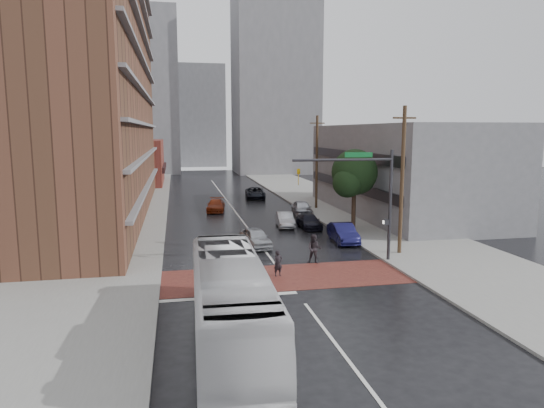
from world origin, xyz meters
TOP-DOWN VIEW (x-y plane):
  - ground at (0.00, 0.00)m, footprint 160.00×160.00m
  - crosswalk at (0.00, 0.50)m, footprint 14.00×5.00m
  - sidewalk_west at (-11.50, 25.00)m, footprint 9.00×90.00m
  - sidewalk_east at (11.50, 25.00)m, footprint 9.00×90.00m
  - apartment_block at (-14.00, 24.00)m, footprint 10.00×44.00m
  - storefront_west at (-12.00, 54.00)m, footprint 8.00×16.00m
  - building_east at (16.50, 20.00)m, footprint 11.00×26.00m
  - distant_tower_west at (-14.00, 78.00)m, footprint 18.00×16.00m
  - distant_tower_east at (14.00, 72.00)m, footprint 16.00×14.00m
  - distant_tower_center at (0.00, 95.00)m, footprint 12.00×10.00m
  - street_tree at (8.52, 12.03)m, footprint 4.20×4.10m
  - signal_mast at (5.85, 2.50)m, footprint 6.50×0.30m
  - utility_pole_near at (8.80, 4.00)m, footprint 1.60×0.26m
  - utility_pole_far at (8.80, 24.00)m, footprint 1.60×0.26m
  - transit_bus at (-4.02, -7.40)m, footprint 3.16×12.05m
  - pedestrian_a at (-0.34, 0.74)m, footprint 0.64×0.50m
  - pedestrian_b at (2.49, 3.00)m, footprint 1.11×1.00m
  - car_travel_a at (-0.45, 8.13)m, footprint 2.17×4.24m
  - car_travel_b at (3.31, 15.04)m, footprint 1.72×3.99m
  - car_travel_c at (-1.98, 24.65)m, footprint 2.37×4.57m
  - suv_travel at (3.68, 33.57)m, footprint 2.82×5.26m
  - car_parked_near at (6.30, 8.31)m, footprint 1.79×4.43m
  - car_parked_mid at (5.25, 14.15)m, footprint 1.73×4.11m
  - car_parked_far at (6.30, 20.51)m, footprint 2.00×4.37m

SIDE VIEW (x-z plane):
  - ground at x=0.00m, z-range 0.00..0.00m
  - crosswalk at x=0.00m, z-range 0.00..0.02m
  - sidewalk_west at x=-11.50m, z-range 0.00..0.15m
  - sidewalk_east at x=11.50m, z-range 0.00..0.15m
  - car_parked_mid at x=5.25m, z-range 0.00..1.19m
  - car_travel_c at x=-1.98m, z-range 0.00..1.27m
  - car_travel_b at x=3.31m, z-range 0.00..1.28m
  - car_travel_a at x=-0.45m, z-range 0.00..1.38m
  - suv_travel at x=3.68m, z-range 0.00..1.40m
  - car_parked_near at x=6.30m, z-range 0.00..1.43m
  - car_parked_far at x=6.30m, z-range 0.00..1.45m
  - pedestrian_a at x=-0.34m, z-range 0.00..1.54m
  - pedestrian_b at x=2.49m, z-range 0.00..1.88m
  - transit_bus at x=-4.02m, z-range 0.00..3.33m
  - storefront_west at x=-12.00m, z-range 0.00..7.00m
  - building_east at x=16.50m, z-range 0.00..9.00m
  - signal_mast at x=5.85m, z-range 1.13..8.33m
  - street_tree at x=8.52m, z-range 1.28..8.18m
  - utility_pole_near at x=8.80m, z-range 0.14..10.14m
  - utility_pole_far at x=8.80m, z-range 0.14..10.14m
  - distant_tower_center at x=0.00m, z-range 0.00..24.00m
  - apartment_block at x=-14.00m, z-range 0.00..28.00m
  - distant_tower_west at x=-14.00m, z-range 0.00..32.00m
  - distant_tower_east at x=14.00m, z-range 0.00..36.00m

